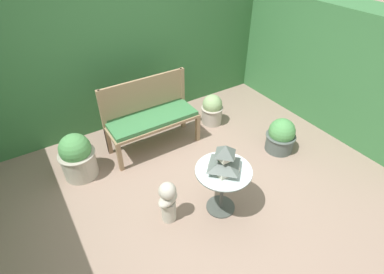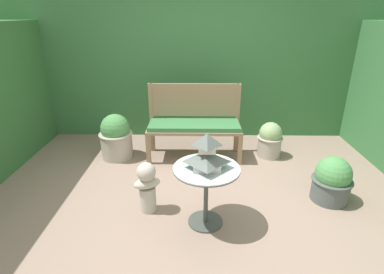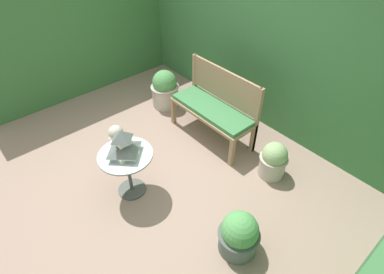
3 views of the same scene
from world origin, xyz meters
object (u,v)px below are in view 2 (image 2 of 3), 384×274
object	(u,v)px
patio_table	(206,180)
garden_bust	(147,185)
potted_plant_patio_mid	(332,181)
garden_bench	(194,128)
pagoda_birdhouse	(207,154)
potted_plant_table_far	(116,137)
potted_plant_path_edge	(270,140)

from	to	relation	value
patio_table	garden_bust	distance (m)	0.68
garden_bust	potted_plant_patio_mid	size ratio (longest dim) A/B	1.07
garden_bench	pagoda_birdhouse	world-z (taller)	pagoda_birdhouse
potted_plant_table_far	potted_plant_patio_mid	distance (m)	2.93
garden_bench	patio_table	xyz separation A→B (m)	(0.13, -1.52, 0.03)
potted_plant_path_edge	garden_bust	bearing A→B (deg)	-139.36
potted_plant_path_edge	potted_plant_table_far	bearing A→B (deg)	-178.20
potted_plant_patio_mid	patio_table	bearing A→B (deg)	-163.26
garden_bench	garden_bust	distance (m)	1.42
pagoda_birdhouse	potted_plant_table_far	distance (m)	2.04
patio_table	potted_plant_patio_mid	size ratio (longest dim) A/B	1.21
patio_table	potted_plant_table_far	xyz separation A→B (m)	(-1.28, 1.52, -0.18)
garden_bust	potted_plant_path_edge	world-z (taller)	garden_bust
patio_table	potted_plant_patio_mid	world-z (taller)	patio_table
garden_bench	potted_plant_path_edge	bearing A→B (deg)	3.17
potted_plant_table_far	potted_plant_path_edge	bearing A→B (deg)	1.80
patio_table	potted_plant_path_edge	distance (m)	1.89
pagoda_birdhouse	patio_table	bearing A→B (deg)	-97.13
patio_table	potted_plant_table_far	size ratio (longest dim) A/B	0.97
garden_bench	potted_plant_table_far	world-z (taller)	potted_plant_table_far
garden_bench	garden_bust	bearing A→B (deg)	-110.23
patio_table	garden_bust	size ratio (longest dim) A/B	1.13
pagoda_birdhouse	garden_bust	distance (m)	0.80
potted_plant_table_far	potted_plant_path_edge	world-z (taller)	potted_plant_table_far
potted_plant_table_far	potted_plant_path_edge	size ratio (longest dim) A/B	1.26
garden_bench	potted_plant_patio_mid	distance (m)	1.92
garden_bust	potted_plant_path_edge	distance (m)	2.13
garden_bench	potted_plant_table_far	size ratio (longest dim) A/B	2.03
pagoda_birdhouse	potted_plant_table_far	xyz separation A→B (m)	(-1.28, 1.52, -0.46)
pagoda_birdhouse	potted_plant_path_edge	distance (m)	1.95
pagoda_birdhouse	potted_plant_path_edge	world-z (taller)	pagoda_birdhouse
garden_bust	potted_plant_table_far	world-z (taller)	potted_plant_table_far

